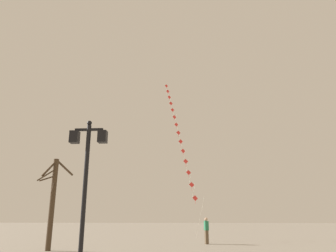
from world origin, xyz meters
The scene contains 5 objects.
ground_plane centered at (0.00, 20.00, 0.00)m, with size 160.00×160.00×0.00m, color gray.
twin_lantern_lamp_post centered at (-2.29, 8.14, 3.35)m, with size 1.22×0.28×4.84m.
kite_train centered at (0.10, 29.93, 9.95)m, with size 4.02×14.87×18.45m.
kite_flyer centered at (2.15, 20.95, 0.90)m, with size 0.32×0.63×1.71m.
bare_tree centered at (-6.60, 15.93, 2.70)m, with size 1.25×2.46×4.97m.
Camera 1 is at (0.95, -1.88, 1.75)m, focal length 34.17 mm.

